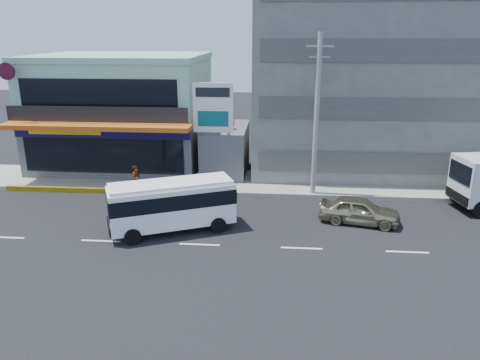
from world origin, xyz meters
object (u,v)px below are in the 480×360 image
(shop_building, at_px, (125,114))
(motorcycle_rider, at_px, (137,191))
(concrete_building, at_px, (365,74))
(sedan, at_px, (360,210))
(utility_pole_near, at_px, (317,116))
(minibus, at_px, (172,202))
(billboard, at_px, (213,113))
(satellite_dish, at_px, (224,129))

(shop_building, height_order, motorcycle_rider, shop_building)
(concrete_building, relative_size, sedan, 3.74)
(concrete_building, height_order, utility_pole_near, concrete_building)
(concrete_building, xyz_separation_m, motorcycle_rider, (-14.68, -9.61, -6.21))
(concrete_building, height_order, sedan, concrete_building)
(shop_building, height_order, minibus, shop_building)
(utility_pole_near, relative_size, sedan, 2.33)
(billboard, xyz_separation_m, sedan, (8.75, -5.77, -4.20))
(satellite_dish, height_order, motorcycle_rider, satellite_dish)
(shop_building, xyz_separation_m, utility_pole_near, (14.00, -6.55, 1.15))
(satellite_dish, xyz_separation_m, utility_pole_near, (6.00, -3.60, 1.57))
(shop_building, bearing_deg, motorcycle_rider, -68.81)
(shop_building, relative_size, minibus, 1.85)
(shop_building, xyz_separation_m, motorcycle_rider, (3.32, -8.55, -3.21))
(billboard, xyz_separation_m, minibus, (-1.16, -7.65, -3.32))
(motorcycle_rider, bearing_deg, minibus, -51.82)
(concrete_building, xyz_separation_m, sedan, (-1.75, -11.57, -6.27))
(satellite_dish, relative_size, utility_pole_near, 0.15)
(utility_pole_near, bearing_deg, shop_building, 154.94)
(satellite_dish, height_order, utility_pole_near, utility_pole_near)
(shop_building, bearing_deg, billboard, -32.32)
(shop_building, relative_size, billboard, 1.80)
(utility_pole_near, xyz_separation_m, motorcycle_rider, (-10.68, -2.01, -4.36))
(billboard, xyz_separation_m, motorcycle_rider, (-4.18, -3.81, -4.14))
(minibus, bearing_deg, satellite_dish, 80.01)
(billboard, bearing_deg, sedan, -33.39)
(utility_pole_near, bearing_deg, satellite_dish, 149.04)
(satellite_dish, bearing_deg, sedan, -42.53)
(concrete_building, distance_m, sedan, 13.27)
(shop_building, distance_m, minibus, 14.12)
(satellite_dish, height_order, sedan, satellite_dish)
(shop_building, height_order, utility_pole_near, utility_pole_near)
(shop_building, xyz_separation_m, sedan, (16.25, -10.51, -3.27))
(minibus, xyz_separation_m, sedan, (9.91, 1.88, -0.88))
(concrete_building, xyz_separation_m, billboard, (-10.50, -5.80, -2.07))
(sedan, xyz_separation_m, motorcycle_rider, (-12.93, 1.96, 0.06))
(concrete_building, distance_m, billboard, 12.17)
(billboard, relative_size, utility_pole_near, 0.69)
(concrete_building, relative_size, satellite_dish, 10.67)
(shop_building, xyz_separation_m, billboard, (7.50, -4.75, 0.93))
(minibus, distance_m, sedan, 10.13)
(concrete_building, xyz_separation_m, minibus, (-11.66, -13.45, -5.39))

